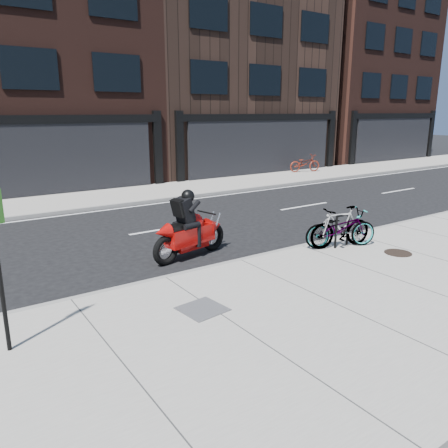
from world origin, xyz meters
TOP-DOWN VIEW (x-y plane):
  - ground at (0.00, 0.00)m, footprint 120.00×120.00m
  - sidewalk_near at (0.00, -5.00)m, footprint 60.00×6.00m
  - sidewalk_far at (0.00, 7.75)m, footprint 60.00×3.50m
  - building_center at (-2.00, 14.50)m, footprint 12.00×10.00m
  - building_mideast at (10.00, 14.50)m, footprint 12.00×10.00m
  - building_east at (22.00, 14.50)m, footprint 10.00×10.00m
  - bike_rack at (2.81, -2.60)m, footprint 0.52×0.07m
  - bicycle_front at (2.75, -2.60)m, footprint 2.04×1.34m
  - bicycle_rear at (2.74, -2.60)m, footprint 1.86×0.90m
  - motorcycle at (-0.60, -0.77)m, footprint 2.32×0.84m
  - bicycle_far at (12.36, 8.52)m, footprint 2.01×1.15m
  - manhole_cover at (3.55, -3.79)m, footprint 0.67×0.67m
  - utility_grate at (-2.17, -3.76)m, footprint 0.83×0.83m

SIDE VIEW (x-z plane):
  - ground at x=0.00m, z-range 0.00..0.00m
  - sidewalk_near at x=0.00m, z-range 0.00..0.13m
  - sidewalk_far at x=0.00m, z-range 0.00..0.13m
  - manhole_cover at x=3.55m, z-range 0.13..0.15m
  - utility_grate at x=-2.17m, z-range 0.13..0.15m
  - bicycle_far at x=12.36m, z-range 0.13..1.13m
  - bicycle_front at x=2.75m, z-range 0.13..1.14m
  - bike_rack at x=2.81m, z-range 0.21..1.08m
  - bicycle_rear at x=2.74m, z-range 0.13..1.21m
  - motorcycle at x=-0.60m, z-range -0.16..1.58m
  - building_mideast at x=10.00m, z-range 0.00..12.50m
  - building_east at x=22.00m, z-range 0.00..13.00m
  - building_center at x=-2.00m, z-range 0.00..14.50m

